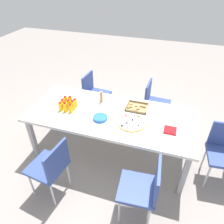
{
  "coord_description": "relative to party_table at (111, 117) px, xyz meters",
  "views": [
    {
      "loc": [
        0.71,
        -2.16,
        2.42
      ],
      "look_at": [
        0.01,
        0.02,
        0.76
      ],
      "focal_mm": 33.51,
      "sensor_mm": 36.0,
      "label": 1
    }
  ],
  "objects": [
    {
      "name": "chair_near_right",
      "position": [
        0.63,
        -0.81,
        -0.18
      ],
      "size": [
        0.43,
        0.43,
        0.83
      ],
      "rotation": [
        0.0,
        0.0,
        1.65
      ],
      "color": "#33478C",
      "rests_on": "ground_plane"
    },
    {
      "name": "chair_end",
      "position": [
        1.49,
        0.03,
        -0.18
      ],
      "size": [
        0.43,
        0.43,
        0.83
      ],
      "rotation": [
        0.0,
        0.0,
        3.22
      ],
      "color": "#33478C",
      "rests_on": "ground_plane"
    },
    {
      "name": "chair_far_right",
      "position": [
        0.48,
        0.87,
        -0.18
      ],
      "size": [
        0.42,
        0.42,
        0.83
      ],
      "rotation": [
        0.0,
        0.0,
        -1.62
      ],
      "color": "#33478C",
      "rests_on": "ground_plane"
    },
    {
      "name": "chair_near_left",
      "position": [
        -0.45,
        -0.86,
        -0.18
      ],
      "size": [
        0.45,
        0.45,
        0.83
      ],
      "rotation": [
        0.0,
        0.0,
        1.44
      ],
      "color": "#33478C",
      "rests_on": "ground_plane"
    },
    {
      "name": "juice_bottle_3",
      "position": [
        -0.69,
        -0.06,
        0.12
      ],
      "size": [
        0.06,
        0.06,
        0.14
      ],
      "color": "#F9AD14",
      "rests_on": "party_table"
    },
    {
      "name": "juice_bottle_4",
      "position": [
        -0.6,
        -0.05,
        0.12
      ],
      "size": [
        0.06,
        0.06,
        0.14
      ],
      "color": "#F9AD14",
      "rests_on": "party_table"
    },
    {
      "name": "juice_bottle_0",
      "position": [
        -0.68,
        -0.13,
        0.12
      ],
      "size": [
        0.06,
        0.06,
        0.13
      ],
      "color": "#F8AF14",
      "rests_on": "party_table"
    },
    {
      "name": "fruit_pizza",
      "position": [
        0.31,
        -0.11,
        0.07
      ],
      "size": [
        0.37,
        0.37,
        0.05
      ],
      "color": "tan",
      "rests_on": "party_table"
    },
    {
      "name": "plate_stack",
      "position": [
        -0.1,
        -0.15,
        0.08
      ],
      "size": [
        0.19,
        0.19,
        0.04
      ],
      "color": "blue",
      "rests_on": "party_table"
    },
    {
      "name": "juice_bottle_6",
      "position": [
        -0.68,
        0.02,
        0.13
      ],
      "size": [
        0.06,
        0.06,
        0.14
      ],
      "color": "#F9AF14",
      "rests_on": "party_table"
    },
    {
      "name": "cardboard_tube",
      "position": [
        -0.22,
        0.24,
        0.14
      ],
      "size": [
        0.04,
        0.04,
        0.17
      ],
      "primitive_type": "cylinder",
      "color": "#9E7A56",
      "rests_on": "party_table"
    },
    {
      "name": "napkin_stack",
      "position": [
        0.79,
        -0.11,
        0.07
      ],
      "size": [
        0.15,
        0.15,
        0.02
      ],
      "primitive_type": "cube",
      "color": "red",
      "rests_on": "party_table"
    },
    {
      "name": "juice_bottle_5",
      "position": [
        -0.53,
        -0.06,
        0.13
      ],
      "size": [
        0.06,
        0.06,
        0.15
      ],
      "color": "#F9AE14",
      "rests_on": "party_table"
    },
    {
      "name": "juice_bottle_1",
      "position": [
        -0.61,
        -0.13,
        0.13
      ],
      "size": [
        0.06,
        0.06,
        0.15
      ],
      "color": "#F9AD14",
      "rests_on": "party_table"
    },
    {
      "name": "juice_bottle_7",
      "position": [
        -0.61,
        0.02,
        0.13
      ],
      "size": [
        0.06,
        0.06,
        0.15
      ],
      "color": "#F8AB14",
      "rests_on": "party_table"
    },
    {
      "name": "juice_bottle_2",
      "position": [
        -0.53,
        -0.13,
        0.12
      ],
      "size": [
        0.06,
        0.06,
        0.13
      ],
      "color": "#FAAD14",
      "rests_on": "party_table"
    },
    {
      "name": "ground_plane",
      "position": [
        0.0,
        0.0,
        -0.69
      ],
      "size": [
        12.0,
        12.0,
        0.0
      ],
      "primitive_type": "plane",
      "color": "gray"
    },
    {
      "name": "snack_tray",
      "position": [
        0.3,
        0.24,
        0.07
      ],
      "size": [
        0.29,
        0.26,
        0.04
      ],
      "color": "olive",
      "rests_on": "party_table"
    },
    {
      "name": "chair_far_left",
      "position": [
        -0.6,
        0.85,
        -0.18
      ],
      "size": [
        0.43,
        0.43,
        0.83
      ],
      "rotation": [
        0.0,
        0.0,
        -1.64
      ],
      "color": "#33478C",
      "rests_on": "ground_plane"
    },
    {
      "name": "party_table",
      "position": [
        0.0,
        0.0,
        0.0
      ],
      "size": [
        2.25,
        0.97,
        0.74
      ],
      "color": "silver",
      "rests_on": "ground_plane"
    },
    {
      "name": "juice_bottle_8",
      "position": [
        -0.53,
        0.01,
        0.12
      ],
      "size": [
        0.05,
        0.05,
        0.13
      ],
      "color": "#F9AC14",
      "rests_on": "party_table"
    }
  ]
}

